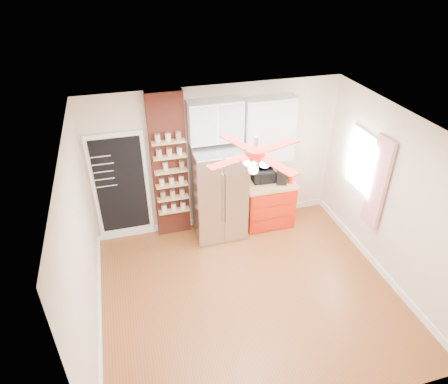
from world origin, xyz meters
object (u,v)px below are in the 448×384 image
object	(u,v)px
toaster_oven	(263,176)
ceiling_fan	(256,154)
red_cabinet	(268,203)
coffee_maker	(282,176)
fridge	(219,193)
pantry_jar_oats	(165,166)
canister_left	(290,179)

from	to	relation	value
toaster_oven	ceiling_fan	bearing A→B (deg)	-113.71
red_cabinet	ceiling_fan	xyz separation A→B (m)	(-0.92, -1.68, 1.97)
coffee_maker	ceiling_fan	bearing A→B (deg)	-106.45
fridge	toaster_oven	distance (m)	0.90
ceiling_fan	pantry_jar_oats	distance (m)	2.26
ceiling_fan	toaster_oven	distance (m)	2.41
fridge	coffee_maker	xyz separation A→B (m)	(1.18, -0.01, 0.17)
fridge	red_cabinet	size ratio (longest dim) A/B	1.86
ceiling_fan	canister_left	bearing A→B (deg)	50.80
ceiling_fan	red_cabinet	bearing A→B (deg)	61.29
pantry_jar_oats	canister_left	bearing A→B (deg)	-5.88
ceiling_fan	pantry_jar_oats	xyz separation A→B (m)	(-0.93, 1.81, -0.98)
red_cabinet	toaster_oven	size ratio (longest dim) A/B	2.37
fridge	pantry_jar_oats	bearing A→B (deg)	168.43
canister_left	pantry_jar_oats	distance (m)	2.28
red_cabinet	canister_left	xyz separation A→B (m)	(0.37, -0.10, 0.52)
ceiling_fan	coffee_maker	size ratio (longest dim) A/B	4.74
red_cabinet	toaster_oven	bearing A→B (deg)	137.24
red_cabinet	coffee_maker	size ratio (longest dim) A/B	3.18
coffee_maker	canister_left	xyz separation A→B (m)	(0.16, -0.04, -0.07)
fridge	red_cabinet	world-z (taller)	fridge
red_cabinet	coffee_maker	world-z (taller)	coffee_maker
coffee_maker	canister_left	size ratio (longest dim) A/B	1.99
fridge	canister_left	bearing A→B (deg)	-2.07
fridge	pantry_jar_oats	xyz separation A→B (m)	(-0.88, 0.18, 0.57)
canister_left	pantry_jar_oats	size ratio (longest dim) A/B	1.03
fridge	canister_left	xyz separation A→B (m)	(1.34, -0.05, 0.10)
ceiling_fan	canister_left	distance (m)	2.50
fridge	ceiling_fan	size ratio (longest dim) A/B	1.25
fridge	coffee_maker	bearing A→B (deg)	-0.47
coffee_maker	red_cabinet	bearing A→B (deg)	-177.52
red_cabinet	coffee_maker	xyz separation A→B (m)	(0.21, -0.06, 0.60)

